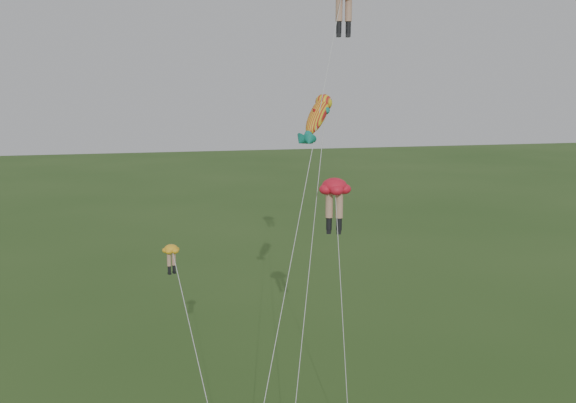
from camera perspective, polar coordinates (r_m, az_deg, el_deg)
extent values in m
cylinder|color=tan|center=(35.03, 4.56, 16.69)|extent=(0.36, 0.36, 1.25)
cylinder|color=black|center=(34.93, 4.54, 15.17)|extent=(0.28, 0.28, 0.62)
cube|color=black|center=(34.90, 4.53, 14.51)|extent=(0.25, 0.39, 0.18)
cylinder|color=tan|center=(35.12, 5.40, 16.66)|extent=(0.36, 0.36, 1.25)
cylinder|color=black|center=(35.02, 5.37, 15.14)|extent=(0.28, 0.28, 0.62)
cube|color=black|center=(34.99, 5.36, 14.48)|extent=(0.25, 0.39, 0.18)
cylinder|color=silver|center=(29.76, 1.22, -0.36)|extent=(7.13, 9.42, 21.67)
ellipsoid|color=red|center=(29.98, 4.15, 1.39)|extent=(2.05, 2.05, 0.78)
cylinder|color=tan|center=(30.15, 3.68, -0.32)|extent=(0.34, 0.34, 1.18)
cylinder|color=black|center=(30.32, 3.66, -1.98)|extent=(0.27, 0.27, 0.59)
cube|color=black|center=(30.40, 3.66, -2.68)|extent=(0.32, 0.39, 0.17)
cylinder|color=tan|center=(30.10, 4.58, -0.35)|extent=(0.34, 0.34, 1.18)
cylinder|color=black|center=(30.27, 4.56, -2.00)|extent=(0.27, 0.27, 0.59)
cube|color=black|center=(30.35, 4.55, -2.71)|extent=(0.32, 0.39, 0.17)
cylinder|color=silver|center=(29.81, 4.85, -9.91)|extent=(0.22, 3.33, 12.09)
ellipsoid|color=yellow|center=(28.57, -10.35, -4.15)|extent=(1.04, 1.04, 0.39)
cylinder|color=tan|center=(28.62, -10.53, -5.08)|extent=(0.17, 0.17, 0.59)
cylinder|color=black|center=(28.74, -10.51, -5.94)|extent=(0.14, 0.14, 0.30)
cube|color=black|center=(28.79, -10.49, -6.30)|extent=(0.16, 0.20, 0.09)
cylinder|color=tan|center=(28.74, -10.12, -5.01)|extent=(0.17, 0.17, 0.59)
cylinder|color=black|center=(28.85, -10.09, -5.86)|extent=(0.14, 0.14, 0.30)
cube|color=black|center=(28.90, -10.08, -6.23)|extent=(0.16, 0.20, 0.09)
cylinder|color=silver|center=(26.99, -7.71, -15.16)|extent=(1.70, 6.71, 9.47)
ellipsoid|color=yellow|center=(31.83, 2.67, 7.72)|extent=(2.44, 2.45, 2.47)
sphere|color=yellow|center=(31.83, 2.67, 7.72)|extent=(1.53, 1.54, 1.27)
cone|color=#137F6F|center=(31.83, 2.67, 7.72)|extent=(1.34, 1.34, 1.21)
cone|color=#137F6F|center=(31.83, 2.67, 7.72)|extent=(1.34, 1.34, 1.21)
cone|color=#137F6F|center=(31.83, 2.67, 7.72)|extent=(0.75, 0.76, 0.67)
cone|color=#137F6F|center=(31.83, 2.67, 7.72)|extent=(0.75, 0.76, 0.67)
cone|color=#B51317|center=(31.83, 2.67, 7.72)|extent=(0.78, 0.78, 0.67)
cylinder|color=silver|center=(29.41, 1.43, -7.23)|extent=(3.27, 6.79, 14.94)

